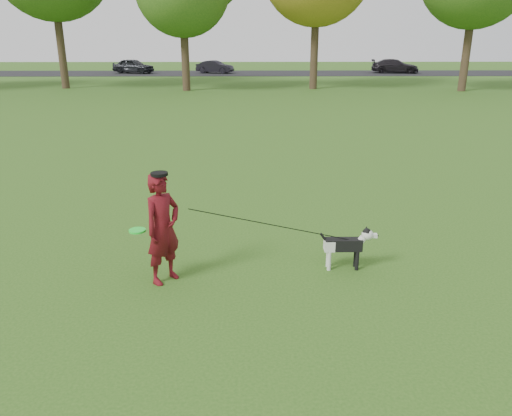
{
  "coord_description": "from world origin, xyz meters",
  "views": [
    {
      "loc": [
        -0.11,
        -6.28,
        3.3
      ],
      "look_at": [
        -0.02,
        0.47,
        0.95
      ],
      "focal_mm": 35.0,
      "sensor_mm": 36.0,
      "label": 1
    }
  ],
  "objects_px": {
    "dog": "(348,243)",
    "car_left": "(133,66)",
    "car_mid": "(215,67)",
    "car_right": "(395,66)",
    "man": "(163,229)"
  },
  "relations": [
    {
      "from": "car_right",
      "to": "man",
      "type": "bearing_deg",
      "value": 171.6
    },
    {
      "from": "car_left",
      "to": "car_right",
      "type": "xyz_separation_m",
      "value": [
        23.44,
        0.0,
        -0.03
      ]
    },
    {
      "from": "car_left",
      "to": "car_right",
      "type": "height_order",
      "value": "car_left"
    },
    {
      "from": "dog",
      "to": "car_mid",
      "type": "height_order",
      "value": "car_mid"
    },
    {
      "from": "dog",
      "to": "car_left",
      "type": "relative_size",
      "value": 0.23
    },
    {
      "from": "man",
      "to": "car_mid",
      "type": "relative_size",
      "value": 0.48
    },
    {
      "from": "dog",
      "to": "car_left",
      "type": "xyz_separation_m",
      "value": [
        -11.78,
        39.56,
        0.25
      ]
    },
    {
      "from": "car_mid",
      "to": "car_right",
      "type": "relative_size",
      "value": 0.79
    },
    {
      "from": "man",
      "to": "car_left",
      "type": "xyz_separation_m",
      "value": [
        -9.15,
        39.9,
        -0.14
      ]
    },
    {
      "from": "car_mid",
      "to": "man",
      "type": "bearing_deg",
      "value": -158.1
    },
    {
      "from": "dog",
      "to": "car_right",
      "type": "xyz_separation_m",
      "value": [
        11.66,
        39.56,
        0.22
      ]
    },
    {
      "from": "dog",
      "to": "car_right",
      "type": "relative_size",
      "value": 0.21
    },
    {
      "from": "car_mid",
      "to": "car_right",
      "type": "bearing_deg",
      "value": -70.78
    },
    {
      "from": "man",
      "to": "car_right",
      "type": "distance_m",
      "value": 42.38
    },
    {
      "from": "car_mid",
      "to": "car_right",
      "type": "height_order",
      "value": "car_right"
    }
  ]
}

